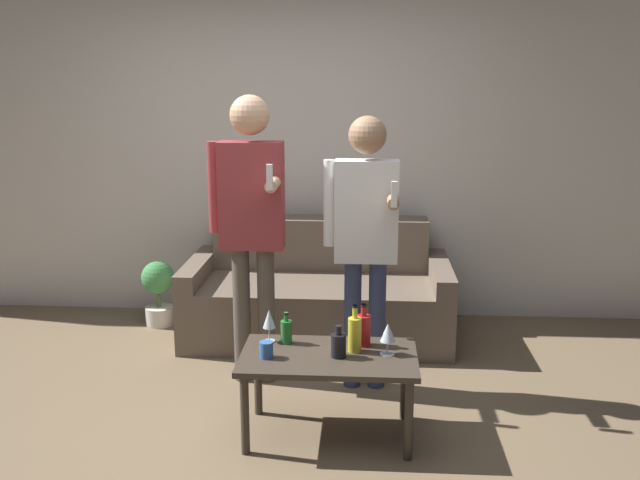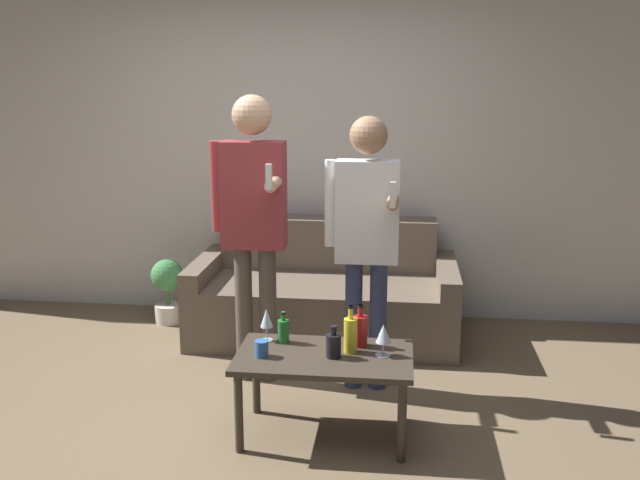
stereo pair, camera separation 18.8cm
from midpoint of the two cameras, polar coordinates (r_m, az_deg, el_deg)
name	(u,v)px [view 1 (the left image)]	position (r m, az deg, el deg)	size (l,w,h in m)	color
ground_plane	(243,434)	(3.97, -7.61, -15.17)	(16.00, 16.00, 0.00)	#756047
wall_back	(284,144)	(5.54, -3.87, 7.71)	(8.00, 0.06, 2.70)	silver
couch	(319,295)	(5.22, -1.16, -4.45)	(1.88, 0.92, 0.82)	#6B5B4C
coffee_table	(329,365)	(3.76, -0.75, -9.96)	(0.92, 0.54, 0.46)	#3D3328
bottle_orange	(355,333)	(3.74, 1.35, -7.49)	(0.07, 0.07, 0.25)	yellow
bottle_green	(363,329)	(3.83, 2.08, -7.15)	(0.08, 0.08, 0.23)	#B21E1E
bottle_dark	(339,345)	(3.68, 0.01, -8.38)	(0.08, 0.08, 0.17)	black
bottle_yellow	(286,331)	(3.87, -4.11, -7.27)	(0.06, 0.06, 0.17)	#23752D
wine_glass_near	(269,320)	(3.88, -5.49, -6.38)	(0.07, 0.07, 0.18)	silver
wine_glass_far	(388,333)	(3.71, 3.99, -7.48)	(0.08, 0.08, 0.17)	silver
cup_on_table	(266,350)	(3.70, -5.78, -8.74)	(0.07, 0.07, 0.09)	#3366B2
person_standing_left	(251,213)	(4.27, -6.80, 2.14)	(0.45, 0.44, 1.76)	brown
person_standing_right	(365,229)	(4.17, 2.36, 0.89)	(0.43, 0.41, 1.65)	navy
potted_plant	(158,289)	(5.57, -13.75, -3.83)	(0.25, 0.25, 0.50)	silver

